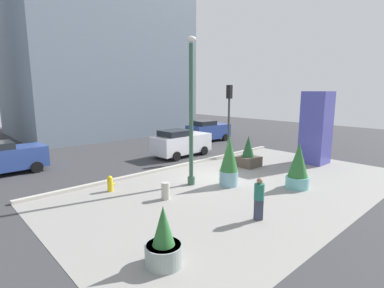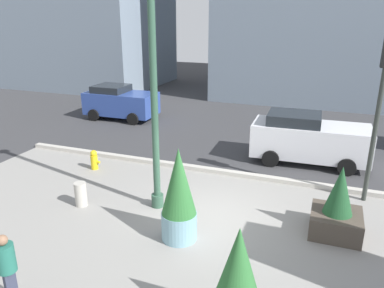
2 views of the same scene
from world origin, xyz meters
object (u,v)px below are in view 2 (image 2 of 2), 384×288
at_px(potted_plant_by_pillar, 237,287).
at_px(potted_plant_near_right, 179,196).
at_px(lamp_post, 154,93).
at_px(car_far_lane, 308,138).
at_px(potted_plant_near_left, 337,210).
at_px(pedestrian_on_sidewalk, 7,267).
at_px(traffic_light_corner, 381,94).
at_px(car_curb_west, 120,102).
at_px(fire_hydrant, 94,160).
at_px(concrete_bollard, 81,194).

xyz_separation_m(potted_plant_by_pillar, potted_plant_near_right, (-2.11, 2.48, 0.19)).
relative_size(lamp_post, car_far_lane, 1.60).
bearing_deg(potted_plant_by_pillar, potted_plant_near_left, 68.35).
height_order(lamp_post, pedestrian_on_sidewalk, lamp_post).
xyz_separation_m(traffic_light_corner, car_curb_west, (-12.13, 5.88, -2.42)).
height_order(traffic_light_corner, car_curb_west, traffic_light_corner).
height_order(potted_plant_near_left, traffic_light_corner, traffic_light_corner).
xyz_separation_m(lamp_post, pedestrian_on_sidewalk, (-0.98, -4.66, -2.58)).
bearing_deg(potted_plant_by_pillar, car_far_lane, 86.77).
distance_m(fire_hydrant, car_curb_west, 7.30).
bearing_deg(pedestrian_on_sidewalk, potted_plant_by_pillar, 10.70).
height_order(potted_plant_near_right, fire_hydrant, potted_plant_near_right).
distance_m(concrete_bollard, car_curb_west, 10.13).
xyz_separation_m(fire_hydrant, traffic_light_corner, (9.30, 0.82, 2.97)).
distance_m(potted_plant_near_right, traffic_light_corner, 6.43).
height_order(potted_plant_by_pillar, car_far_lane, potted_plant_by_pillar).
bearing_deg(traffic_light_corner, concrete_bollard, -157.23).
bearing_deg(car_curb_west, concrete_bollard, -66.10).
relative_size(potted_plant_near_left, concrete_bollard, 2.55).
height_order(lamp_post, car_far_lane, lamp_post).
bearing_deg(potted_plant_by_pillar, potted_plant_near_right, 130.43).
bearing_deg(car_curb_west, lamp_post, -53.53).
height_order(lamp_post, traffic_light_corner, lamp_post).
relative_size(car_curb_west, car_far_lane, 0.88).
bearing_deg(potted_plant_near_left, car_curb_west, 144.04).
xyz_separation_m(potted_plant_by_pillar, traffic_light_corner, (2.47, 6.45, 2.31)).
relative_size(lamp_post, car_curb_west, 1.83).
bearing_deg(car_curb_west, car_far_lane, -17.27).
bearing_deg(traffic_light_corner, potted_plant_by_pillar, -110.95).
height_order(fire_hydrant, car_curb_west, car_curb_west).
distance_m(potted_plant_near_left, pedestrian_on_sidewalk, 7.78).
relative_size(potted_plant_by_pillar, traffic_light_corner, 0.44).
height_order(potted_plant_by_pillar, concrete_bollard, potted_plant_by_pillar).
relative_size(concrete_bollard, car_far_lane, 0.17).
distance_m(potted_plant_by_pillar, car_far_lane, 9.18).
bearing_deg(potted_plant_by_pillar, fire_hydrant, 140.48).
distance_m(potted_plant_by_pillar, pedestrian_on_sidewalk, 4.43).
bearing_deg(traffic_light_corner, potted_plant_near_right, -139.12).
relative_size(potted_plant_near_left, car_curb_west, 0.49).
bearing_deg(pedestrian_on_sidewalk, car_far_lane, 64.01).
bearing_deg(car_curb_west, pedestrian_on_sidewalk, -68.04).
bearing_deg(car_far_lane, pedestrian_on_sidewalk, -115.99).
bearing_deg(lamp_post, pedestrian_on_sidewalk, -101.83).
relative_size(lamp_post, fire_hydrant, 9.43).
xyz_separation_m(lamp_post, potted_plant_near_right, (1.26, -1.35, -2.23)).
xyz_separation_m(potted_plant_near_right, concrete_bollard, (-3.44, 0.60, -0.84)).
distance_m(lamp_post, pedestrian_on_sidewalk, 5.42).
bearing_deg(potted_plant_by_pillar, lamp_post, 131.36).
xyz_separation_m(potted_plant_near_left, concrete_bollard, (-7.20, -1.05, -0.33)).
bearing_deg(traffic_light_corner, car_far_lane, 125.70).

